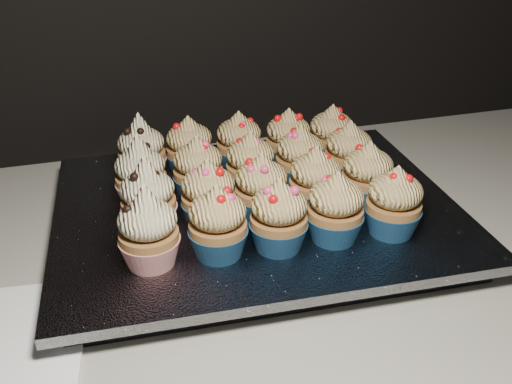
{
  "coord_description": "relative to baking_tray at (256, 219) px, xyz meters",
  "views": [
    {
      "loc": [
        -0.09,
        1.14,
        1.28
      ],
      "look_at": [
        0.08,
        1.73,
        0.95
      ],
      "focal_mm": 40.0,
      "sensor_mm": 36.0,
      "label": 1
    }
  ],
  "objects": [
    {
      "name": "worktop",
      "position": [
        -0.08,
        -0.03,
        -0.03
      ],
      "size": [
        2.44,
        0.64,
        0.04
      ],
      "primitive_type": "cube",
      "color": "beige",
      "rests_on": "cabinet"
    },
    {
      "name": "baking_tray",
      "position": [
        0.0,
        0.0,
        0.0
      ],
      "size": [
        0.47,
        0.37,
        0.02
      ],
      "primitive_type": "cube",
      "rotation": [
        0.0,
        0.0,
        -0.05
      ],
      "color": "black",
      "rests_on": "worktop"
    },
    {
      "name": "foil_lining",
      "position": [
        0.0,
        0.0,
        0.02
      ],
      "size": [
        0.51,
        0.41,
        0.01
      ],
      "primitive_type": "cube",
      "rotation": [
        0.0,
        0.0,
        -0.05
      ],
      "color": "silver",
      "rests_on": "baking_tray"
    },
    {
      "name": "cupcake_0",
      "position": [
        -0.14,
        -0.09,
        0.06
      ],
      "size": [
        0.06,
        0.06,
        0.1
      ],
      "color": "red",
      "rests_on": "foil_lining"
    },
    {
      "name": "cupcake_1",
      "position": [
        -0.07,
        -0.09,
        0.06
      ],
      "size": [
        0.06,
        0.06,
        0.08
      ],
      "color": "navy",
      "rests_on": "foil_lining"
    },
    {
      "name": "cupcake_2",
      "position": [
        -0.0,
        -0.1,
        0.06
      ],
      "size": [
        0.06,
        0.06,
        0.08
      ],
      "color": "navy",
      "rests_on": "foil_lining"
    },
    {
      "name": "cupcake_3",
      "position": [
        0.06,
        -0.1,
        0.06
      ],
      "size": [
        0.06,
        0.06,
        0.08
      ],
      "color": "navy",
      "rests_on": "foil_lining"
    },
    {
      "name": "cupcake_4",
      "position": [
        0.13,
        -0.11,
        0.06
      ],
      "size": [
        0.06,
        0.06,
        0.08
      ],
      "color": "navy",
      "rests_on": "foil_lining"
    },
    {
      "name": "cupcake_5",
      "position": [
        -0.13,
        -0.02,
        0.06
      ],
      "size": [
        0.06,
        0.06,
        0.1
      ],
      "color": "red",
      "rests_on": "foil_lining"
    },
    {
      "name": "cupcake_6",
      "position": [
        -0.07,
        -0.03,
        0.06
      ],
      "size": [
        0.06,
        0.06,
        0.08
      ],
      "color": "navy",
      "rests_on": "foil_lining"
    },
    {
      "name": "cupcake_7",
      "position": [
        -0.0,
        -0.03,
        0.06
      ],
      "size": [
        0.06,
        0.06,
        0.08
      ],
      "color": "navy",
      "rests_on": "foil_lining"
    },
    {
      "name": "cupcake_8",
      "position": [
        0.06,
        -0.03,
        0.06
      ],
      "size": [
        0.06,
        0.06,
        0.08
      ],
      "color": "navy",
      "rests_on": "foil_lining"
    },
    {
      "name": "cupcake_9",
      "position": [
        0.13,
        -0.04,
        0.06
      ],
      "size": [
        0.06,
        0.06,
        0.08
      ],
      "color": "navy",
      "rests_on": "foil_lining"
    },
    {
      "name": "cupcake_10",
      "position": [
        -0.13,
        0.04,
        0.06
      ],
      "size": [
        0.06,
        0.06,
        0.1
      ],
      "color": "red",
      "rests_on": "foil_lining"
    },
    {
      "name": "cupcake_11",
      "position": [
        -0.06,
        0.04,
        0.06
      ],
      "size": [
        0.06,
        0.06,
        0.08
      ],
      "color": "navy",
      "rests_on": "foil_lining"
    },
    {
      "name": "cupcake_12",
      "position": [
        0.0,
        0.03,
        0.06
      ],
      "size": [
        0.06,
        0.06,
        0.08
      ],
      "color": "navy",
      "rests_on": "foil_lining"
    },
    {
      "name": "cupcake_13",
      "position": [
        0.07,
        0.03,
        0.06
      ],
      "size": [
        0.06,
        0.06,
        0.08
      ],
      "color": "navy",
      "rests_on": "foil_lining"
    },
    {
      "name": "cupcake_14",
      "position": [
        0.13,
        0.03,
        0.06
      ],
      "size": [
        0.06,
        0.06,
        0.08
      ],
      "color": "navy",
      "rests_on": "foil_lining"
    },
    {
      "name": "cupcake_15",
      "position": [
        -0.12,
        0.11,
        0.06
      ],
      "size": [
        0.06,
        0.06,
        0.1
      ],
      "color": "red",
      "rests_on": "foil_lining"
    },
    {
      "name": "cupcake_16",
      "position": [
        -0.06,
        0.1,
        0.06
      ],
      "size": [
        0.06,
        0.06,
        0.08
      ],
      "color": "navy",
      "rests_on": "foil_lining"
    },
    {
      "name": "cupcake_17",
      "position": [
        0.01,
        0.1,
        0.06
      ],
      "size": [
        0.06,
        0.06,
        0.08
      ],
      "color": "navy",
      "rests_on": "foil_lining"
    },
    {
      "name": "cupcake_18",
      "position": [
        0.07,
        0.09,
        0.06
      ],
      "size": [
        0.06,
        0.06,
        0.08
      ],
      "color": "navy",
      "rests_on": "foil_lining"
    },
    {
      "name": "cupcake_19",
      "position": [
        0.14,
        0.09,
        0.06
      ],
      "size": [
        0.06,
        0.06,
        0.08
      ],
      "color": "navy",
      "rests_on": "foil_lining"
    }
  ]
}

